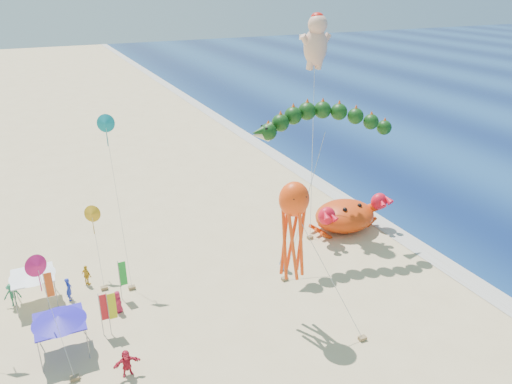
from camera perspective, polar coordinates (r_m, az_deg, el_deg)
ground at (r=40.13m, az=3.85°, el=-9.11°), size 320.00×320.00×0.00m
foam_strip at (r=46.44m, az=17.01°, el=-5.37°), size 320.00×320.00×0.00m
crab_inflatable at (r=46.49m, az=10.18°, el=-2.60°), size 7.64×5.14×3.35m
dragon_kite at (r=39.78m, az=7.75°, el=7.57°), size 12.11×4.97×12.17m
cherub_kite at (r=44.82m, az=6.88°, el=16.84°), size 3.68×5.43×18.84m
octopus_kite at (r=31.57m, az=4.31°, el=-3.55°), size 4.30×5.10×10.00m
canopy_blue at (r=33.37m, az=-21.62°, el=-13.34°), size 3.22×3.22×2.71m
canopy_white at (r=38.68m, az=-24.24°, el=-8.46°), size 3.10×3.10×2.71m
feather_flags at (r=35.70m, az=-17.77°, el=-10.99°), size 5.42×4.35×3.20m
beachgoers at (r=36.65m, az=-16.87°, el=-12.08°), size 20.72×11.52×1.79m
small_kites at (r=35.16m, az=-21.50°, el=-2.55°), size 10.32×11.95×12.66m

